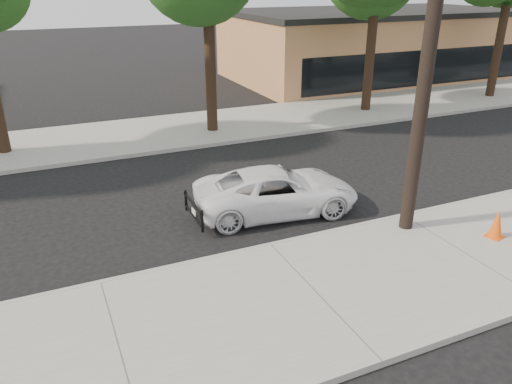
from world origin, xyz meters
The scene contains 8 objects.
ground centered at (0.00, 0.00, 0.00)m, with size 120.00×120.00×0.00m, color black.
near_sidewalk centered at (0.00, -4.30, 0.07)m, with size 90.00×4.40×0.15m, color gray.
far_sidewalk centered at (0.00, 8.50, 0.07)m, with size 90.00×5.00×0.15m, color gray.
curb_near centered at (0.00, -2.10, 0.07)m, with size 90.00×0.12×0.16m, color #9E9B93.
building_main centered at (16.00, 16.00, 2.00)m, with size 18.00×10.00×4.00m, color tan.
utility_pole centered at (3.60, -2.70, 4.70)m, with size 1.40×0.34×9.00m.
police_cruiser centered at (1.08, -0.24, 0.63)m, with size 2.10×4.56×1.27m, color white.
traffic_cone centered at (5.27, -4.04, 0.51)m, with size 0.47×0.47×0.75m.
Camera 1 is at (-4.61, -11.65, 6.10)m, focal length 35.00 mm.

